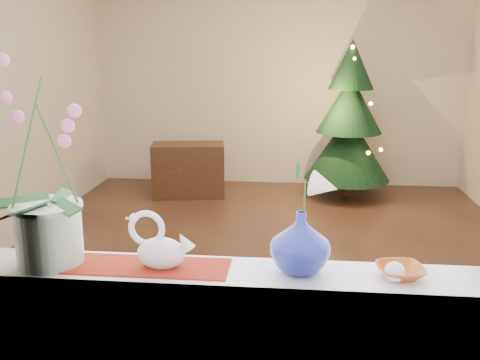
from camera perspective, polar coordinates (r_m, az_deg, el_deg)
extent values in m
plane|color=#331E15|center=(4.53, 2.90, -8.17)|extent=(5.00, 5.00, 0.00)
cube|color=beige|center=(6.69, 4.17, 11.01)|extent=(4.50, 0.10, 2.70)
cube|color=beige|center=(1.73, -0.81, 1.69)|extent=(4.50, 0.10, 2.70)
cube|color=white|center=(2.00, -0.33, -10.17)|extent=(2.20, 0.26, 0.04)
cube|color=maroon|center=(2.06, -11.02, -8.96)|extent=(0.70, 0.20, 0.01)
imported|color=navy|center=(1.95, 6.46, -6.12)|extent=(0.29, 0.29, 0.26)
sphere|color=white|center=(1.97, 16.17, -9.40)|extent=(0.07, 0.07, 0.07)
imported|color=#A24917|center=(2.02, 16.73, -9.41)|extent=(0.16, 0.16, 0.04)
cube|color=black|center=(6.24, -5.53, 1.08)|extent=(0.88, 0.54, 0.62)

